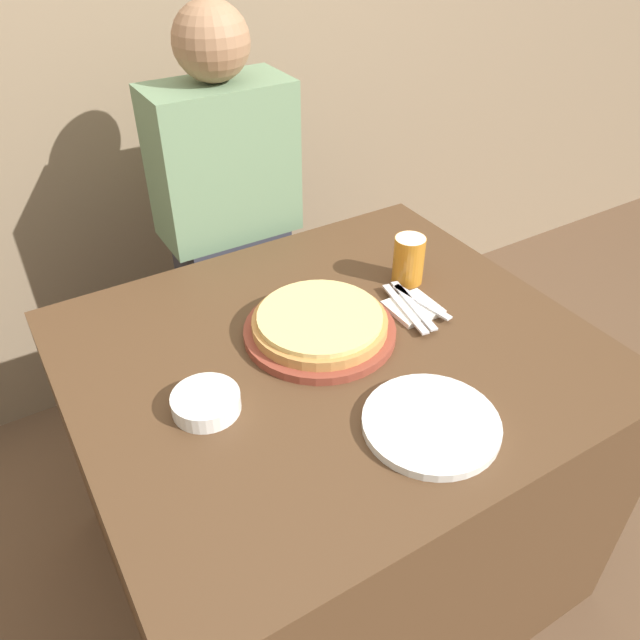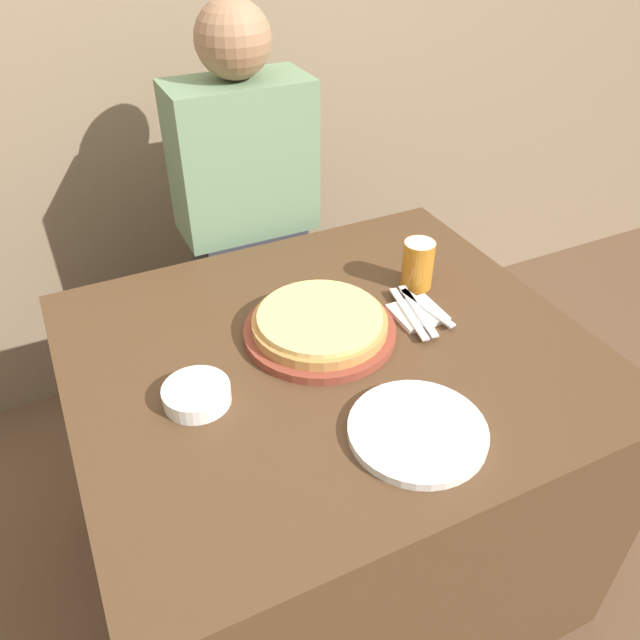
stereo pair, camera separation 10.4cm
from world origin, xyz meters
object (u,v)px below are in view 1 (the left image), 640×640
side_bowl (206,402)px  fork (405,308)px  diner_person (232,254)px  pizza_on_board (320,325)px  dinner_knife (413,305)px  spoon (422,302)px  beer_glass (409,258)px  dinner_plate (431,424)px

side_bowl → fork: (0.52, 0.05, -0.00)m
fork → diner_person: size_ratio=0.15×
pizza_on_board → dinner_knife: size_ratio=1.65×
dinner_knife → spoon: size_ratio=1.17×
spoon → dinner_knife: bearing=180.0°
beer_glass → fork: 0.15m
spoon → side_bowl: bearing=-174.6°
dinner_plate → side_bowl: size_ratio=1.95×
pizza_on_board → diner_person: 0.60m
dinner_knife → spoon: 0.03m
pizza_on_board → dinner_plate: 0.35m
dinner_plate → diner_person: bearing=89.4°
fork → diner_person: diner_person is taller
pizza_on_board → spoon: pizza_on_board is taller
pizza_on_board → diner_person: diner_person is taller
side_bowl → spoon: (0.57, 0.05, -0.00)m
pizza_on_board → side_bowl: bearing=-164.2°
pizza_on_board → diner_person: (0.04, 0.58, -0.13)m
diner_person → beer_glass: bearing=-62.9°
diner_person → dinner_knife: bearing=-72.5°
pizza_on_board → fork: pizza_on_board is taller
pizza_on_board → fork: bearing=-9.1°
pizza_on_board → dinner_plate: (0.03, -0.35, -0.02)m
beer_glass → spoon: bearing=-110.3°
fork → dinner_knife: size_ratio=1.00×
side_bowl → fork: 0.52m
pizza_on_board → fork: (0.21, -0.03, -0.01)m
pizza_on_board → beer_glass: size_ratio=2.80×
pizza_on_board → spoon: size_ratio=1.94×
dinner_knife → spoon: bearing=0.0°
dinner_plate → dinner_knife: bearing=57.2°
fork → diner_person: (-0.17, 0.61, -0.12)m
dinner_plate → side_bowl: 0.43m
dinner_knife → fork: bearing=180.0°
dinner_knife → diner_person: 0.65m
beer_glass → spoon: size_ratio=0.69×
side_bowl → spoon: 0.57m
dinner_plate → diner_person: diner_person is taller
dinner_plate → spoon: dinner_plate is taller
side_bowl → diner_person: bearing=62.4°
side_bowl → diner_person: size_ratio=0.10×
beer_glass → fork: bearing=-129.7°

